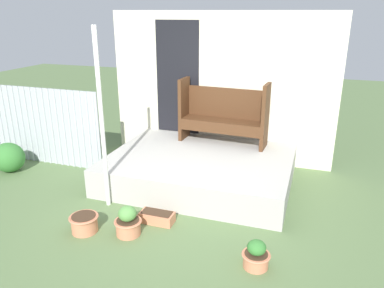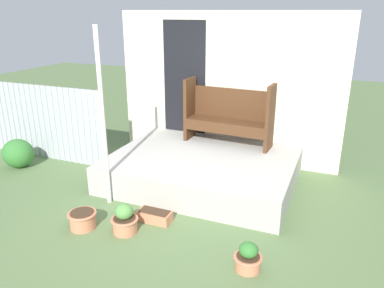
{
  "view_description": "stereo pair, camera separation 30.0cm",
  "coord_description": "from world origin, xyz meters",
  "px_view_note": "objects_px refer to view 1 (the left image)",
  "views": [
    {
      "loc": [
        1.58,
        -4.15,
        2.59
      ],
      "look_at": [
        0.06,
        0.38,
        0.89
      ],
      "focal_mm": 35.0,
      "sensor_mm": 36.0,
      "label": 1
    },
    {
      "loc": [
        1.86,
        -4.04,
        2.59
      ],
      "look_at": [
        0.06,
        0.38,
        0.89
      ],
      "focal_mm": 35.0,
      "sensor_mm": 36.0,
      "label": 2
    }
  ],
  "objects_px": {
    "planter_box_rect": "(157,217)",
    "bench": "(224,113)",
    "support_post": "(102,122)",
    "flower_pot_middle": "(128,222)",
    "shrub_by_fence": "(9,157)",
    "flower_pot_right": "(256,256)",
    "flower_pot_left": "(84,223)"
  },
  "relations": [
    {
      "from": "planter_box_rect",
      "to": "bench",
      "type": "bearing_deg",
      "value": 81.14
    },
    {
      "from": "support_post",
      "to": "flower_pot_middle",
      "type": "relative_size",
      "value": 6.4
    },
    {
      "from": "flower_pot_middle",
      "to": "shrub_by_fence",
      "type": "xyz_separation_m",
      "value": [
        -2.81,
        1.07,
        0.09
      ]
    },
    {
      "from": "bench",
      "to": "planter_box_rect",
      "type": "relative_size",
      "value": 3.41
    },
    {
      "from": "planter_box_rect",
      "to": "support_post",
      "type": "bearing_deg",
      "value": 165.83
    },
    {
      "from": "flower_pot_right",
      "to": "flower_pot_middle",
      "type": "bearing_deg",
      "value": 175.63
    },
    {
      "from": "flower_pot_left",
      "to": "shrub_by_fence",
      "type": "xyz_separation_m",
      "value": [
        -2.27,
        1.19,
        0.13
      ]
    },
    {
      "from": "support_post",
      "to": "flower_pot_left",
      "type": "relative_size",
      "value": 6.71
    },
    {
      "from": "flower_pot_left",
      "to": "planter_box_rect",
      "type": "bearing_deg",
      "value": 32.3
    },
    {
      "from": "planter_box_rect",
      "to": "flower_pot_right",
      "type": "bearing_deg",
      "value": -19.7
    },
    {
      "from": "flower_pot_middle",
      "to": "shrub_by_fence",
      "type": "distance_m",
      "value": 3.01
    },
    {
      "from": "bench",
      "to": "flower_pot_middle",
      "type": "height_order",
      "value": "bench"
    },
    {
      "from": "flower_pot_left",
      "to": "shrub_by_fence",
      "type": "height_order",
      "value": "shrub_by_fence"
    },
    {
      "from": "flower_pot_middle",
      "to": "flower_pot_right",
      "type": "height_order",
      "value": "flower_pot_middle"
    },
    {
      "from": "bench",
      "to": "flower_pot_left",
      "type": "height_order",
      "value": "bench"
    },
    {
      "from": "shrub_by_fence",
      "to": "flower_pot_right",
      "type": "bearing_deg",
      "value": -15.15
    },
    {
      "from": "flower_pot_left",
      "to": "flower_pot_middle",
      "type": "xyz_separation_m",
      "value": [
        0.54,
        0.12,
        0.04
      ]
    },
    {
      "from": "flower_pot_left",
      "to": "shrub_by_fence",
      "type": "bearing_deg",
      "value": 152.39
    },
    {
      "from": "planter_box_rect",
      "to": "shrub_by_fence",
      "type": "bearing_deg",
      "value": 166.96
    },
    {
      "from": "flower_pot_middle",
      "to": "support_post",
      "type": "bearing_deg",
      "value": 137.02
    },
    {
      "from": "flower_pot_right",
      "to": "planter_box_rect",
      "type": "xyz_separation_m",
      "value": [
        -1.36,
        0.49,
        -0.07
      ]
    },
    {
      "from": "flower_pot_right",
      "to": "shrub_by_fence",
      "type": "relative_size",
      "value": 0.58
    },
    {
      "from": "bench",
      "to": "shrub_by_fence",
      "type": "height_order",
      "value": "bench"
    },
    {
      "from": "support_post",
      "to": "planter_box_rect",
      "type": "height_order",
      "value": "support_post"
    },
    {
      "from": "support_post",
      "to": "bench",
      "type": "relative_size",
      "value": 1.61
    },
    {
      "from": "flower_pot_middle",
      "to": "flower_pot_left",
      "type": "bearing_deg",
      "value": -167.87
    },
    {
      "from": "flower_pot_left",
      "to": "flower_pot_right",
      "type": "xyz_separation_m",
      "value": [
        2.13,
        -0.0,
        0.02
      ]
    },
    {
      "from": "flower_pot_middle",
      "to": "flower_pot_right",
      "type": "distance_m",
      "value": 1.59
    },
    {
      "from": "support_post",
      "to": "flower_pot_right",
      "type": "bearing_deg",
      "value": -17.63
    },
    {
      "from": "support_post",
      "to": "bench",
      "type": "bearing_deg",
      "value": 58.38
    },
    {
      "from": "flower_pot_left",
      "to": "flower_pot_middle",
      "type": "distance_m",
      "value": 0.56
    },
    {
      "from": "flower_pot_right",
      "to": "shrub_by_fence",
      "type": "bearing_deg",
      "value": 164.85
    }
  ]
}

